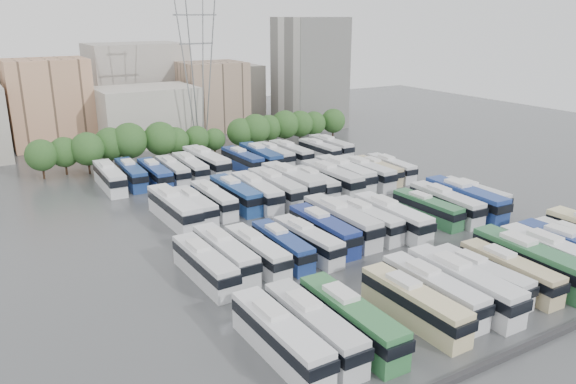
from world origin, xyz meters
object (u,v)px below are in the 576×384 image
bus_r2_s11 (364,172)px  bus_r3_s3 (172,171)px  bus_r2_s8 (314,183)px  bus_r3_s2 (155,174)px  bus_r0_s8 (510,271)px  bus_r2_s13 (391,167)px  bus_r1_s11 (446,203)px  bus_r2_s5 (257,192)px  bus_r2_s7 (292,182)px  bus_r3_s0 (110,177)px  bus_r1_s2 (257,251)px  bus_r2_s4 (235,194)px  bus_r3_s8 (261,157)px  bus_r1_s6 (341,221)px  bus_r1_s3 (282,245)px  bus_r2_s2 (195,205)px  bus_r1_s1 (225,253)px  bus_r3_s13 (331,147)px  apartment_tower (310,73)px  bus_r0_s0 (280,336)px  bus_r0_s11 (573,250)px  bus_r2_s3 (214,199)px  bus_r3_s10 (290,153)px  bus_r0_s2 (351,319)px  bus_r2_s12 (377,170)px  bus_r0_s10 (556,257)px  bus_r3_s5 (206,162)px  bus_r1_s4 (307,240)px  bus_r3_s12 (319,150)px  bus_r1_s7 (366,219)px  bus_r2_s1 (174,208)px  bus_r2_s10 (344,174)px  bus_r0_s7 (481,276)px  bus_r3_s1 (131,174)px  bus_r0_s4 (414,303)px  bus_r2_s9 (331,178)px  bus_r1_s5 (324,229)px  electricity_pylon (197,56)px  bus_r1_s8 (392,217)px  bus_r0_s9 (530,260)px  bus_r2_s6 (276,188)px  bus_r1_s0 (205,264)px  bus_r3_s7 (242,160)px  bus_r0_s1 (313,326)px  bus_r1_s13 (474,195)px  bus_r1_s10 (427,208)px

bus_r2_s11 → bus_r3_s3: 31.90m
bus_r2_s8 → bus_r3_s2: 26.30m
bus_r0_s8 → bus_r2_s13: size_ratio=1.05×
bus_r1_s11 → bus_r2_s5: bus_r2_s5 is taller
bus_r2_s7 → bus_r3_s0: (-23.31, 17.59, -0.19)m
bus_r1_s2 → bus_r2_s4: (6.73, 19.44, 0.15)m
bus_r1_s2 → bus_r3_s8: (19.90, 36.31, 0.24)m
bus_r1_s2 → bus_r3_s8: bearing=59.9°
bus_r1_s6 → bus_r3_s8: (6.73, 34.02, -0.07)m
bus_r1_s3 → bus_r2_s11: (26.51, 18.68, 0.29)m
bus_r2_s2 → bus_r2_s7: size_ratio=0.81×
bus_r3_s2 → bus_r1_s1: bearing=-95.0°
bus_r3_s13 → bus_r3_s2: bearing=-179.0°
apartment_tower → bus_r0_s0: size_ratio=2.09×
bus_r0_s11 → bus_r2_s3: 45.80m
bus_r3_s3 → bus_r3_s10: size_ratio=0.96×
bus_r0_s2 → bus_r0_s8: 19.73m
bus_r2_s2 → bus_r2_s12: bearing=1.5°
apartment_tower → bus_r0_s10: size_ratio=1.97×
bus_r3_s5 → bus_r3_s8: (9.95, -1.48, -0.12)m
bus_r1_s4 → bus_r3_s12: size_ratio=1.04×
bus_r1_s7 → bus_r3_s0: size_ratio=0.95×
bus_r0_s2 → bus_r1_s7: size_ratio=1.06×
bus_r2_s2 → bus_r2_s3: size_ratio=0.97×
bus_r2_s1 → bus_r2_s10: (29.39, 1.71, 0.06)m
bus_r2_s3 → bus_r3_s13: bus_r3_s13 is taller
bus_r0_s7 → bus_r3_s1: 58.27m
bus_r0_s11 → bus_r1_s2: 34.87m
bus_r0_s4 → bus_r2_s1: size_ratio=0.91×
bus_r2_s9 → bus_r3_s0: bus_r2_s9 is taller
bus_r0_s8 → bus_r1_s5: (-9.89, 19.12, 0.09)m
electricity_pylon → bus_r1_s8: 59.15m
bus_r1_s7 → bus_r0_s9: bearing=-72.5°
bus_r3_s10 → bus_r2_s6: bearing=-127.9°
bus_r1_s8 → bus_r1_s0: bearing=-178.2°
bus_r2_s6 → bus_r2_s10: (13.18, 0.84, 0.05)m
bus_r2_s1 → bus_r3_s0: 20.07m
bus_r0_s2 → bus_r3_s7: bus_r0_s2 is taller
bus_r0_s4 → bus_r3_s13: bearing=61.2°
bus_r1_s0 → bus_r3_s13: 56.79m
bus_r2_s11 → bus_r0_s1: bearing=-134.1°
bus_r0_s11 → bus_r2_s12: 37.76m
bus_r1_s13 → bus_r2_s9: bus_r2_s9 is taller
bus_r1_s2 → bus_r2_s11: 35.21m
bus_r0_s10 → bus_r2_s12: bus_r0_s10 is taller
bus_r1_s0 → bus_r1_s10: size_ratio=1.06×
bus_r2_s1 → bus_r2_s7: bus_r2_s7 is taller
bus_r3_s1 → bus_r3_s7: bearing=-2.4°
bus_r1_s11 → bus_r3_s1: bearing=134.2°
bus_r1_s7 → bus_r2_s2: size_ratio=1.07×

